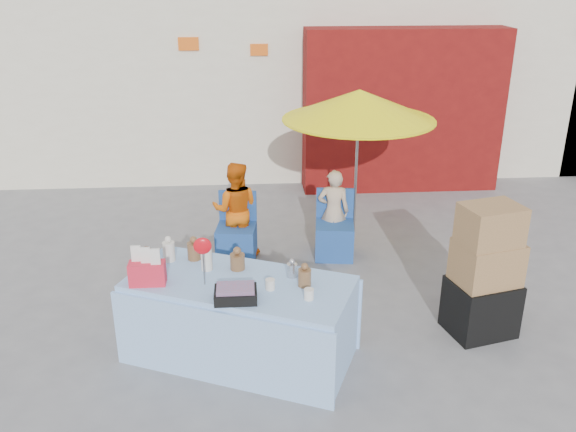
{
  "coord_description": "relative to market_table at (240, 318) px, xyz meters",
  "views": [
    {
      "loc": [
        -0.36,
        -5.41,
        3.48
      ],
      "look_at": [
        0.08,
        0.6,
        1.0
      ],
      "focal_mm": 38.0,
      "sensor_mm": 36.0,
      "label": 1
    }
  ],
  "objects": [
    {
      "name": "tarp_bundle",
      "position": [
        -0.34,
        0.68,
        -0.27
      ],
      "size": [
        0.74,
        0.66,
        0.28
      ],
      "primitive_type": "ellipsoid",
      "rotation": [
        0.0,
        0.0,
        -0.29
      ],
      "color": "yellow",
      "rests_on": "ground"
    },
    {
      "name": "umbrella",
      "position": [
        1.5,
        2.39,
        1.48
      ],
      "size": [
        1.9,
        1.9,
        2.09
      ],
      "color": "gray",
      "rests_on": "ground"
    },
    {
      "name": "box_stack",
      "position": [
        2.43,
        0.24,
        0.23
      ],
      "size": [
        0.73,
        0.65,
        1.39
      ],
      "rotation": [
        0.0,
        0.0,
        0.25
      ],
      "color": "black",
      "rests_on": "ground"
    },
    {
      "name": "chair_right",
      "position": [
        1.21,
        2.1,
        -0.16
      ],
      "size": [
        0.54,
        0.53,
        0.85
      ],
      "rotation": [
        0.0,
        0.0,
        -0.13
      ],
      "color": "#214B9A",
      "rests_on": "ground"
    },
    {
      "name": "vendor_beige",
      "position": [
        1.2,
        2.24,
        0.14
      ],
      "size": [
        0.44,
        0.32,
        1.12
      ],
      "primitive_type": "imported",
      "rotation": [
        0.0,
        0.0,
        3.01
      ],
      "color": "tan",
      "rests_on": "ground"
    },
    {
      "name": "vendor_orange",
      "position": [
        -0.05,
        2.24,
        0.21
      ],
      "size": [
        0.66,
        0.54,
        1.24
      ],
      "primitive_type": "imported",
      "rotation": [
        0.0,
        0.0,
        3.01
      ],
      "color": "#DE5E0B",
      "rests_on": "ground"
    },
    {
      "name": "chair_left",
      "position": [
        -0.04,
        2.1,
        -0.16
      ],
      "size": [
        0.54,
        0.53,
        0.85
      ],
      "rotation": [
        0.0,
        0.0,
        -0.13
      ],
      "color": "#214B9A",
      "rests_on": "ground"
    },
    {
      "name": "market_table",
      "position": [
        0.0,
        0.0,
        0.0
      ],
      "size": [
        2.32,
        1.73,
        1.27
      ],
      "rotation": [
        0.0,
        0.0,
        -0.4
      ],
      "color": "#9DC6FB",
      "rests_on": "ground"
    },
    {
      "name": "ground",
      "position": [
        0.46,
        0.46,
        -0.42
      ],
      "size": [
        80.0,
        80.0,
        0.0
      ],
      "primitive_type": "plane",
      "color": "slate",
      "rests_on": "ground"
    }
  ]
}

